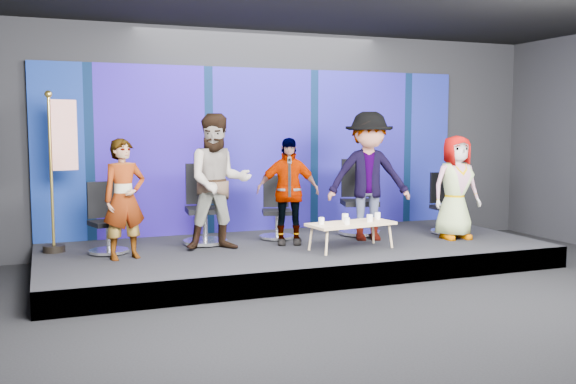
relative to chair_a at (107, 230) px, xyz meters
name	(u,v)px	position (x,y,z in m)	size (l,w,h in m)	color
ground	(383,312)	(2.56, -2.85, -0.61)	(10.00, 10.00, 0.00)	black
room_walls	(386,82)	(2.56, -2.85, 1.82)	(10.02, 8.02, 3.51)	black
riser	(296,255)	(2.56, -0.35, -0.46)	(7.00, 3.00, 0.30)	black
backdrop	(263,150)	(2.56, 1.10, 0.99)	(7.00, 0.08, 2.60)	navy
chair_a	(107,230)	(0.00, 0.00, 0.00)	(0.65, 0.65, 0.94)	silver
panelist_a	(124,199)	(0.18, -0.47, 0.45)	(0.56, 0.37, 1.53)	black
chair_b	(204,218)	(1.37, 0.21, 0.07)	(0.70, 0.70, 1.14)	silver
panelist_b	(218,182)	(1.45, -0.29, 0.62)	(0.90, 0.70, 1.85)	black
chair_c	(277,218)	(2.49, 0.25, 0.00)	(0.65, 0.65, 0.94)	silver
panelist_c	(288,191)	(2.48, -0.25, 0.45)	(0.89, 0.37, 1.52)	black
chair_d	(359,210)	(3.81, 0.14, 0.07)	(0.81, 0.81, 1.17)	silver
panelist_d	(369,176)	(3.71, -0.36, 0.64)	(1.22, 0.70, 1.89)	black
chair_e	(446,213)	(5.15, -0.26, 0.00)	(0.57, 0.57, 0.95)	silver
panelist_e	(456,187)	(4.98, -0.73, 0.46)	(0.75, 0.49, 1.54)	black
coffee_table	(351,225)	(3.14, -0.93, 0.03)	(1.26, 0.68, 0.37)	tan
mug_a	(321,221)	(2.70, -0.93, 0.11)	(0.08, 0.08, 0.09)	white
mug_b	(347,221)	(3.02, -1.06, 0.10)	(0.08, 0.08, 0.09)	white
mug_c	(345,217)	(3.12, -0.79, 0.11)	(0.09, 0.09, 0.11)	white
mug_d	(370,218)	(3.42, -0.95, 0.11)	(0.08, 0.08, 0.10)	white
mug_e	(377,216)	(3.64, -0.78, 0.11)	(0.08, 0.08, 0.10)	white
flag_stand	(59,167)	(-0.56, 0.35, 0.83)	(0.49, 0.29, 2.15)	black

